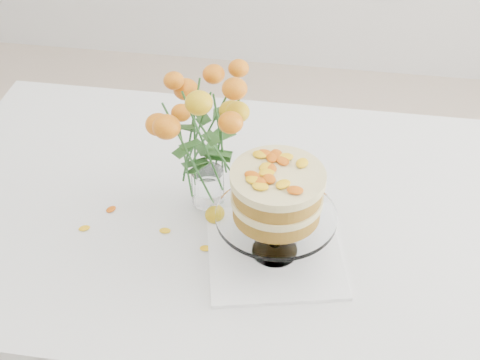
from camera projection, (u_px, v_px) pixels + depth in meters
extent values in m
cube|color=tan|center=(226.00, 216.00, 1.56)|extent=(1.40, 0.90, 0.04)
cylinder|color=tan|center=(58.00, 204.00, 2.16)|extent=(0.06, 0.06, 0.71)
cylinder|color=tan|center=(451.00, 246.00, 2.01)|extent=(0.06, 0.06, 0.71)
cube|color=white|center=(226.00, 208.00, 1.55)|extent=(1.42, 0.92, 0.01)
cube|color=white|center=(253.00, 131.00, 1.96)|extent=(1.42, 0.01, 0.20)
cube|color=white|center=(274.00, 253.00, 1.43)|extent=(0.34, 0.34, 0.01)
cylinder|color=white|center=(275.00, 232.00, 1.39)|extent=(0.02, 0.02, 0.08)
cylinder|color=white|center=(276.00, 216.00, 1.36)|extent=(0.25, 0.25, 0.01)
cylinder|color=#A06D24|center=(277.00, 207.00, 1.34)|extent=(0.22, 0.22, 0.04)
cylinder|color=beige|center=(277.00, 198.00, 1.33)|extent=(0.23, 0.23, 0.02)
cylinder|color=#A06D24|center=(277.00, 188.00, 1.31)|extent=(0.22, 0.22, 0.04)
cylinder|color=beige|center=(278.00, 177.00, 1.29)|extent=(0.24, 0.24, 0.02)
cylinder|color=white|center=(208.00, 201.00, 1.56)|extent=(0.06, 0.06, 0.01)
cylinder|color=white|center=(208.00, 186.00, 1.53)|extent=(0.08, 0.08, 0.09)
ellipsoid|color=gold|center=(215.00, 215.00, 1.50)|extent=(0.04, 0.04, 0.04)
cylinder|color=#275923|center=(228.00, 223.00, 1.50)|extent=(0.05, 0.01, 0.00)
ellipsoid|color=#CA5109|center=(261.00, 217.00, 1.49)|extent=(0.05, 0.05, 0.04)
cylinder|color=#275923|center=(277.00, 221.00, 1.51)|extent=(0.06, 0.02, 0.01)
ellipsoid|color=yellow|center=(165.00, 231.00, 1.48)|extent=(0.03, 0.02, 0.00)
ellipsoid|color=yellow|center=(206.00, 248.00, 1.44)|extent=(0.03, 0.02, 0.00)
ellipsoid|color=yellow|center=(221.00, 264.00, 1.41)|extent=(0.03, 0.02, 0.00)
ellipsoid|color=yellow|center=(111.00, 209.00, 1.54)|extent=(0.03, 0.02, 0.00)
ellipsoid|color=yellow|center=(84.00, 228.00, 1.49)|extent=(0.03, 0.02, 0.00)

